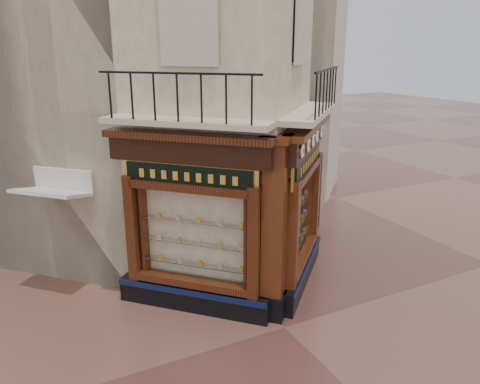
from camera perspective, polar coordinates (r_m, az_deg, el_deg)
ground at (r=10.22m, az=5.45°, el=-16.11°), size 80.00×80.00×0.00m
main_building at (r=14.12m, az=-7.96°, el=18.68°), size 11.31×11.31×12.00m
neighbour_left at (r=15.94m, az=-19.74°, el=15.89°), size 11.31×11.31×11.00m
neighbour_right at (r=17.33m, az=-2.63°, el=16.87°), size 11.31×11.31×11.00m
shopfront_left at (r=10.00m, az=-5.93°, el=-4.14°), size 2.86×2.86×3.98m
shopfront_right at (r=11.24m, az=7.56°, el=-1.76°), size 2.86×2.86×3.98m
corner_pilaster at (r=9.69m, az=4.20°, el=-5.00°), size 0.85×0.85×3.98m
balcony at (r=9.92m, az=1.53°, el=9.18°), size 5.94×2.97×1.03m
clock_a at (r=9.48m, az=7.52°, el=5.00°), size 0.27×0.27×0.33m
clock_b at (r=10.13m, az=8.25°, el=5.75°), size 0.29×0.29×0.36m
clock_c at (r=10.74m, az=8.85°, el=6.37°), size 0.31×0.31×0.39m
clock_d at (r=11.26m, az=9.31°, el=6.85°), size 0.31×0.31×0.38m
clock_e at (r=11.93m, az=9.84°, el=7.40°), size 0.32×0.32×0.41m
awning at (r=12.26m, az=-20.71°, el=-11.19°), size 1.78×1.78×0.28m
signboard_left at (r=9.58m, az=-6.33°, el=1.96°), size 2.16×2.16×0.58m
signboard_right at (r=10.91m, az=8.19°, el=3.78°), size 2.25×2.25×0.60m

